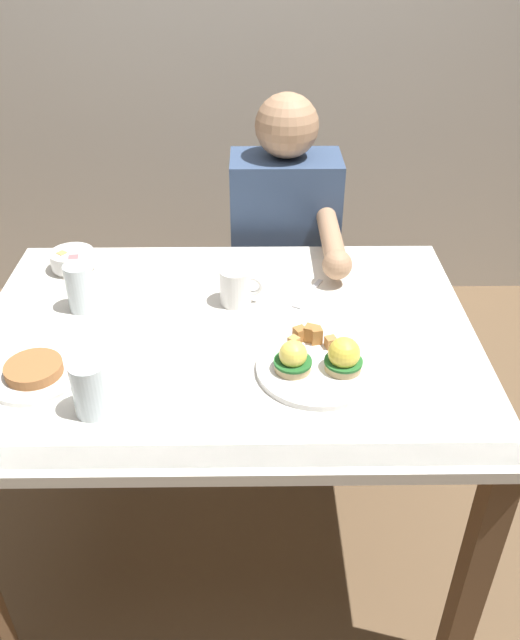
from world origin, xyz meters
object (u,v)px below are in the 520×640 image
Objects in this scene: fruit_bowl at (72,260)px; fork at (307,295)px; eggs_benedict_plate at (319,362)px; dining_table at (227,369)px; diner_person at (286,250)px; coffee_mug at (236,285)px; water_glass_far at (91,391)px; side_plate at (35,373)px; water_glass_near at (81,290)px.

fruit_bowl is 0.66m from fork.
fruit_bowl is (-0.64, 0.47, 0.00)m from eggs_benedict_plate.
diner_person is (0.17, 0.60, 0.02)m from dining_table.
coffee_mug reaches higher than fork.
water_glass_far is (-0.28, -0.41, 0.00)m from coffee_mug.
dining_table is 0.46m from side_plate.
diner_person is at bearing 92.82° from eggs_benedict_plate.
coffee_mug is 0.56× the size of side_plate.
dining_table is 10.00× the size of fruit_bowl.
side_plate is (-0.43, -0.30, -0.04)m from coffee_mug.
eggs_benedict_plate is at bearing -35.88° from fruit_bowl.
water_glass_far is at bearing -164.98° from eggs_benedict_plate.
water_glass_near is 0.29m from side_plate.
side_plate is at bearing -178.60° from eggs_benedict_plate.
coffee_mug is 0.10× the size of diner_person.
side_plate is at bearing -151.81° from fork.
diner_person reaches higher than fruit_bowl.
fruit_bowl is at bearing 144.12° from eggs_benedict_plate.
eggs_benedict_plate reaches higher than dining_table.
coffee_mug is 0.77× the size of fork.
diner_person is at bearing 63.67° from water_glass_far.
fork is at bearing -13.20° from fruit_bowl.
dining_table is 4.44× the size of eggs_benedict_plate.
diner_person reaches higher than dining_table.
dining_table is at bearing 46.35° from water_glass_far.
fork is at bearing 8.54° from coffee_mug.
dining_table is 0.29m from fork.
fork is 1.20× the size of water_glass_far.
water_glass_far is (-0.47, -0.44, 0.05)m from fork.
dining_table is 0.21m from coffee_mug.
water_glass_near is 0.62× the size of side_plate.
fork is (0.18, 0.03, -0.05)m from coffee_mug.
diner_person is at bearing 42.01° from water_glass_near.
water_glass_near reaches higher than water_glass_far.
water_glass_far reaches higher than dining_table.
side_plate reaches higher than dining_table.
water_glass_near reaches higher than coffee_mug.
dining_table is 9.97× the size of water_glass_far.
fruit_bowl is at bearing 166.80° from fork.
water_glass_far is at bearing -133.65° from dining_table.
fruit_bowl is at bearing -155.18° from diner_person.
water_glass_near is at bearing -137.99° from diner_person.
eggs_benedict_plate is (0.21, -0.15, 0.13)m from dining_table.
coffee_mug reaches higher than dining_table.
water_glass_near is at bearing 161.93° from dining_table.
diner_person is (0.61, 0.28, -0.12)m from fruit_bowl.
diner_person is at bearing 72.01° from coffee_mug.
fork is 0.44m from diner_person.
eggs_benedict_plate is 0.49m from water_glass_far.
dining_table is 0.41m from water_glass_near.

